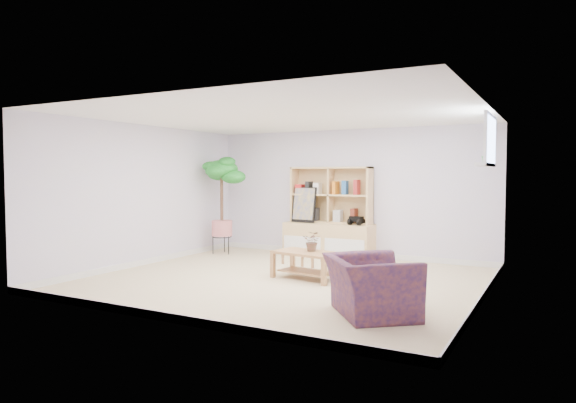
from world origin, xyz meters
The scene contains 14 objects.
floor centered at (0.00, 0.00, 0.00)m, with size 5.50×5.00×0.01m, color beige.
ceiling centered at (0.00, 0.00, 2.40)m, with size 5.50×5.00×0.01m, color white.
walls centered at (0.00, 0.00, 1.20)m, with size 5.51×5.01×2.40m.
baseboard centered at (0.00, 0.00, 0.05)m, with size 5.50×5.00×0.10m, color white, non-canonical shape.
window centered at (2.73, 0.60, 2.00)m, with size 0.10×0.98×0.68m, color silver, non-canonical shape.
window_sill centered at (2.67, 0.60, 1.68)m, with size 0.14×1.00×0.04m, color white.
storage_unit centered at (-0.29, 2.24, 0.85)m, with size 1.70×0.57×1.70m, color tan, non-canonical shape.
poster centered at (-0.77, 2.17, 0.97)m, with size 0.49×0.11×0.68m, color yellow, non-canonical shape.
toy_truck centered at (0.28, 2.17, 0.72)m, with size 0.33×0.23×0.18m, color black, non-canonical shape.
coffee_table centered at (0.26, 0.21, 0.20)m, with size 1.00×0.55×0.41m, color #AD7947, non-canonical shape.
table_plant centered at (0.31, 0.27, 0.56)m, with size 0.27×0.23×0.30m, color #1D5C1A.
floor_tree centered at (-2.30, 1.62, 0.95)m, with size 0.70×0.70×1.91m, color #17701F, non-canonical shape.
armchair centered at (1.73, -1.23, 0.37)m, with size 1.00×0.87×0.74m, color #18154D.
sill_plant centered at (2.67, 0.69, 1.81)m, with size 0.12×0.10×0.22m, color #17701F.
Camera 1 is at (3.57, -6.59, 1.55)m, focal length 32.00 mm.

